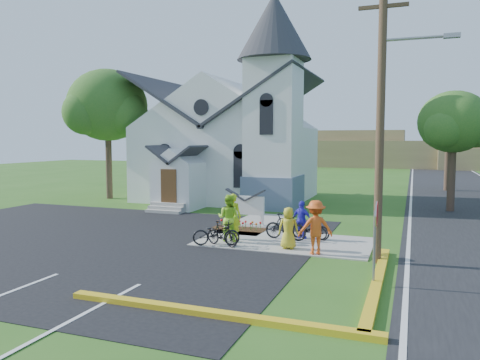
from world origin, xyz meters
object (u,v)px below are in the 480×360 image
at_px(bike_0, 216,233).
at_px(cyclist_2, 302,220).
at_px(church_sign, 245,206).
at_px(cyclist_0, 233,216).
at_px(bike_3, 286,227).
at_px(cyclist_3, 315,227).
at_px(bike_2, 310,229).
at_px(bike_4, 309,228).
at_px(bike_1, 222,234).
at_px(cyclist_4, 288,228).
at_px(stop_sign, 376,225).
at_px(utility_pole, 383,104).
at_px(cyclist_1, 229,218).

xyz_separation_m(bike_0, cyclist_2, (2.89, 2.42, 0.32)).
xyz_separation_m(church_sign, cyclist_0, (0.54, -3.04, -0.01)).
height_order(cyclist_0, bike_3, cyclist_0).
relative_size(cyclist_3, bike_3, 1.09).
relative_size(bike_2, bike_4, 0.88).
xyz_separation_m(bike_1, cyclist_4, (2.56, 0.45, 0.32)).
height_order(church_sign, cyclist_2, church_sign).
distance_m(cyclist_3, bike_3, 2.61).
height_order(stop_sign, cyclist_2, stop_sign).
distance_m(cyclist_0, bike_0, 1.45).
xyz_separation_m(cyclist_2, bike_3, (-0.59, -0.44, -0.26)).
distance_m(church_sign, bike_1, 4.47).
bearing_deg(bike_0, cyclist_4, -101.63).
relative_size(bike_1, bike_3, 0.89).
bearing_deg(cyclist_4, bike_2, -112.09).
bearing_deg(cyclist_2, bike_2, -143.71).
bearing_deg(bike_4, bike_1, 138.79).
relative_size(church_sign, cyclist_0, 1.14).
relative_size(utility_pole, cyclist_2, 6.22).
bearing_deg(church_sign, cyclist_2, -31.43).
relative_size(cyclist_3, cyclist_4, 1.23).
xyz_separation_m(utility_pole, bike_3, (-3.91, 2.28, -4.81)).
distance_m(cyclist_0, cyclist_3, 3.99).
bearing_deg(cyclist_4, bike_3, -82.80).
distance_m(bike_1, cyclist_2, 3.59).
height_order(church_sign, bike_3, church_sign).
relative_size(bike_2, cyclist_4, 0.97).
bearing_deg(church_sign, bike_4, -28.44).
height_order(stop_sign, bike_0, stop_sign).
height_order(church_sign, cyclist_1, cyclist_1).
bearing_deg(cyclist_2, church_sign, -12.76).
distance_m(cyclist_0, bike_1, 1.44).
relative_size(stop_sign, cyclist_2, 1.54).
height_order(utility_pole, bike_2, utility_pole).
bearing_deg(utility_pole, stop_sign, -88.51).
relative_size(stop_sign, bike_2, 1.59).
bearing_deg(cyclist_4, bike_1, -1.42).
bearing_deg(bike_0, bike_4, -73.20).
relative_size(cyclist_0, bike_1, 1.19).
relative_size(cyclist_0, cyclist_1, 1.00).
height_order(utility_pole, cyclist_3, utility_pole).
xyz_separation_m(church_sign, bike_1, (0.60, -4.40, -0.49)).
xyz_separation_m(cyclist_1, cyclist_2, (2.72, 1.52, -0.16)).
height_order(utility_pole, bike_4, utility_pole).
distance_m(bike_0, cyclist_4, 2.87).
height_order(cyclist_2, bike_3, cyclist_2).
distance_m(bike_1, bike_2, 3.88).
relative_size(cyclist_1, cyclist_2, 1.20).
relative_size(bike_1, bike_2, 1.04).
bearing_deg(bike_3, bike_0, 137.94).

